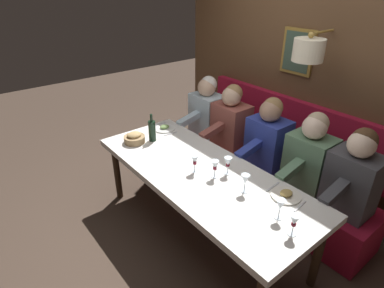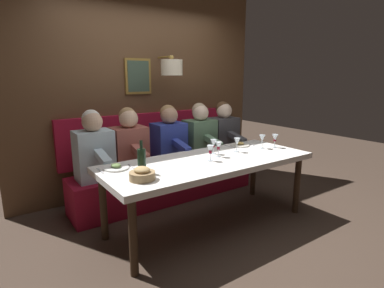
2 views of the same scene
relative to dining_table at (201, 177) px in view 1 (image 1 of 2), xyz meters
The scene contains 19 objects.
ground_plane 0.67m from the dining_table, ahead, with size 12.00×12.00×0.00m, color #423328.
dining_table is the anchor object (origin of this frame).
banquette_bench 1.00m from the dining_table, ahead, with size 0.52×2.47×0.45m, color maroon.
back_wall_panel 1.62m from the dining_table, ahead, with size 0.59×3.67×2.90m.
diner_nearest 1.30m from the dining_table, 46.78° to the right, with size 0.60×0.40×0.79m.
diner_near 1.03m from the dining_table, 30.61° to the right, with size 0.60×0.40×0.79m.
diner_middle 0.89m from the dining_table, ahead, with size 0.60×0.40×0.79m.
diner_far 1.03m from the dining_table, 30.14° to the left, with size 0.60×0.40×0.79m.
diner_farthest 1.29m from the dining_table, 46.56° to the left, with size 0.60×0.40×0.79m.
place_setting_0 0.77m from the dining_table, 67.76° to the right, with size 0.24×0.32×0.05m.
place_setting_1 0.96m from the dining_table, 75.43° to the left, with size 0.24×0.31×0.05m.
wine_glass_0 0.50m from the dining_table, 80.60° to the right, with size 0.07×0.07×0.16m.
wine_glass_1 0.24m from the dining_table, 77.75° to the right, with size 0.07×0.07×0.16m.
wine_glass_2 0.30m from the dining_table, 48.79° to the right, with size 0.07×0.07×0.16m.
wine_glass_3 0.85m from the dining_table, 87.52° to the right, with size 0.07×0.07×0.16m.
wine_glass_4 0.19m from the dining_table, 151.54° to the left, with size 0.07×0.07×0.16m.
wine_glass_5 1.01m from the dining_table, 91.39° to the right, with size 0.07×0.07×0.16m.
wine_bottle 0.80m from the dining_table, 91.02° to the left, with size 0.08×0.08×0.30m.
bread_bowl 0.89m from the dining_table, 102.13° to the left, with size 0.22×0.22×0.12m.
Camera 1 is at (-1.55, -1.82, 2.28)m, focal length 29.54 mm.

